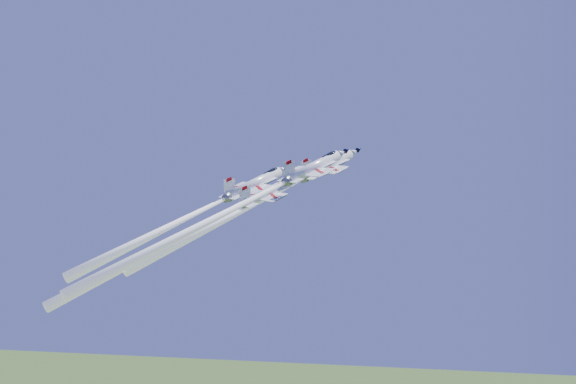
% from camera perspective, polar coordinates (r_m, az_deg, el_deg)
% --- Properties ---
extents(jet_lead, '(24.80, 32.82, 34.05)m').
position_cam_1_polar(jet_lead, '(110.99, -2.10, -0.58)').
color(jet_lead, white).
extents(jet_left, '(23.14, 30.23, 30.27)m').
position_cam_1_polar(jet_left, '(113.75, -8.00, -1.78)').
color(jet_left, white).
extents(jet_right, '(25.84, 34.39, 36.80)m').
position_cam_1_polar(jet_right, '(101.24, -4.69, -1.39)').
color(jet_right, white).
extents(jet_slot, '(23.46, 31.07, 32.38)m').
position_cam_1_polar(jet_slot, '(104.42, -7.90, -3.20)').
color(jet_slot, white).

